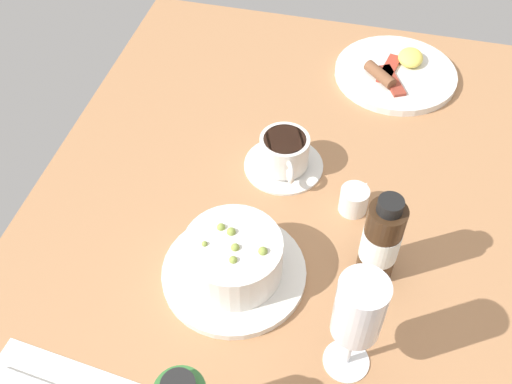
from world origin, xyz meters
The scene contains 7 objects.
ground_plane centered at (0.00, 0.00, -1.50)cm, with size 110.00×84.00×3.00cm, color #A8754C.
porridge_bowl centered at (12.57, -5.73, 3.75)cm, with size 20.75×20.75×8.47cm.
coffee_cup centered at (-10.16, -3.26, 2.97)cm, with size 13.30×13.30×6.40cm.
creamer_jug centered at (-3.81, 9.25, 2.27)cm, with size 5.15×4.84×5.00cm.
wine_glass centered at (21.94, 11.85, 12.65)cm, with size 6.05×6.05×18.21cm.
sauce_bottle_brown centered at (6.98, 13.71, 7.11)cm, with size 5.34×5.34×15.64cm.
breakfast_plate centered at (-39.05, 12.82, 0.93)cm, with size 23.42×23.42×3.70cm.
Camera 1 is at (57.65, 8.54, 72.76)cm, focal length 41.70 mm.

